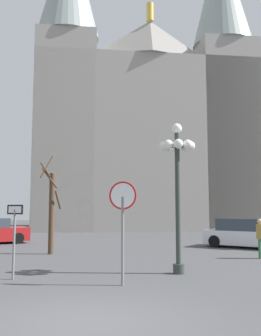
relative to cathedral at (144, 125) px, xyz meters
The scene contains 8 objects.
ground_plane 33.73m from the cathedral, 92.18° to the right, with size 120.00×120.00×0.00m, color #424244.
cathedral is the anchor object (origin of this frame).
stop_sign 29.95m from the cathedral, 91.42° to the right, with size 0.76×0.21×2.79m.
one_way_arrow_sign 29.64m from the cathedral, 98.07° to the right, with size 0.58×0.34×2.16m.
street_lamp 27.77m from the cathedral, 87.92° to the right, with size 1.18×1.18×4.84m.
bare_tree 23.82m from the cathedral, 101.32° to the right, with size 0.98×1.13×4.56m.
parked_car_far_white 21.78m from the cathedral, 74.25° to the right, with size 4.41×3.75×1.53m.
pedestrian_walking 25.42m from the cathedral, 78.39° to the right, with size 0.32×0.32×1.62m.
Camera 1 is at (1.04, -7.01, 2.05)m, focal length 40.29 mm.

